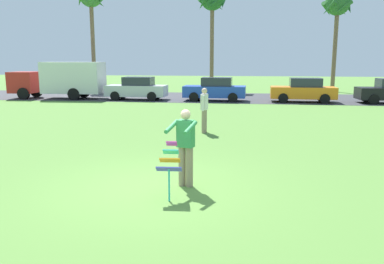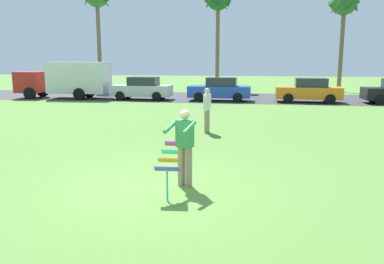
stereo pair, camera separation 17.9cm
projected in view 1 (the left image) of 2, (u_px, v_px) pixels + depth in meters
name	position (u px, v px, depth m)	size (l,w,h in m)	color
ground_plane	(154.00, 187.00, 8.68)	(120.00, 120.00, 0.00)	#568438
road_strip	(220.00, 98.00, 29.15)	(120.00, 8.00, 0.01)	#38383D
person_kite_flyer	(185.00, 145.00, 8.59)	(0.66, 0.74, 1.73)	gray
kite_held	(170.00, 162.00, 7.86)	(0.52, 0.65, 1.14)	#D83399
parked_truck_red_cab	(63.00, 79.00, 28.09)	(6.76, 2.27, 2.62)	#B2231E
parked_car_silver	(137.00, 89.00, 27.45)	(4.22, 1.87, 1.60)	silver
parked_car_blue	(215.00, 90.00, 26.70)	(4.24, 1.91, 1.60)	#2347B7
parked_car_orange	(303.00, 91.00, 25.89)	(4.24, 1.92, 1.60)	orange
palm_tree_left_near	(91.00, 0.00, 34.76)	(2.58, 2.71, 9.48)	brown
palm_tree_right_near	(212.00, 4.00, 35.11)	(2.58, 2.71, 9.22)	brown
palm_tree_centre_far	(337.00, 7.00, 33.29)	(2.58, 2.71, 8.59)	brown
person_walker_near	(204.00, 109.00, 15.02)	(0.26, 0.57, 1.73)	gray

